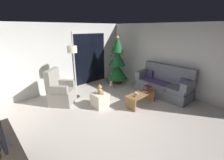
{
  "coord_description": "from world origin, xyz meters",
  "views": [
    {
      "loc": [
        -2.55,
        -2.5,
        2.34
      ],
      "look_at": [
        0.4,
        0.7,
        0.85
      ],
      "focal_mm": 24.76,
      "sensor_mm": 36.0,
      "label": 1
    }
  ],
  "objects_px": {
    "remote_white": "(137,93)",
    "teddy_bear_cream_by_tree": "(111,85)",
    "couch": "(164,84)",
    "book_stack": "(147,87)",
    "coffee_table": "(141,97)",
    "armchair": "(60,92)",
    "cell_phone": "(147,86)",
    "remote_graphite": "(135,96)",
    "remote_silver": "(145,92)",
    "floor_lamp": "(72,54)",
    "teddy_bear_honey": "(100,90)",
    "ottoman": "(100,100)",
    "christmas_tree": "(117,63)"
  },
  "relations": [
    {
      "from": "remote_white",
      "to": "teddy_bear_cream_by_tree",
      "type": "height_order",
      "value": "remote_white"
    },
    {
      "from": "couch",
      "to": "book_stack",
      "type": "distance_m",
      "value": 0.83
    },
    {
      "from": "teddy_bear_cream_by_tree",
      "to": "couch",
      "type": "bearing_deg",
      "value": -63.57
    },
    {
      "from": "coffee_table",
      "to": "teddy_bear_cream_by_tree",
      "type": "height_order",
      "value": "coffee_table"
    },
    {
      "from": "remote_white",
      "to": "armchair",
      "type": "height_order",
      "value": "armchair"
    },
    {
      "from": "cell_phone",
      "to": "armchair",
      "type": "xyz_separation_m",
      "value": [
        -2.17,
        1.73,
        -0.13
      ]
    },
    {
      "from": "remote_white",
      "to": "remote_graphite",
      "type": "distance_m",
      "value": 0.18
    },
    {
      "from": "armchair",
      "to": "remote_graphite",
      "type": "bearing_deg",
      "value": -50.39
    },
    {
      "from": "remote_silver",
      "to": "remote_white",
      "type": "xyz_separation_m",
      "value": [
        -0.29,
        0.09,
        0.0
      ]
    },
    {
      "from": "floor_lamp",
      "to": "teddy_bear_honey",
      "type": "height_order",
      "value": "floor_lamp"
    },
    {
      "from": "coffee_table",
      "to": "cell_phone",
      "type": "xyz_separation_m",
      "value": [
        0.36,
        0.06,
        0.26
      ]
    },
    {
      "from": "couch",
      "to": "teddy_bear_honey",
      "type": "distance_m",
      "value": 2.38
    },
    {
      "from": "floor_lamp",
      "to": "armchair",
      "type": "bearing_deg",
      "value": -168.46
    },
    {
      "from": "ottoman",
      "to": "armchair",
      "type": "bearing_deg",
      "value": 128.3
    },
    {
      "from": "remote_white",
      "to": "teddy_bear_cream_by_tree",
      "type": "bearing_deg",
      "value": -87.73
    },
    {
      "from": "remote_white",
      "to": "christmas_tree",
      "type": "xyz_separation_m",
      "value": [
        1.02,
        1.91,
        0.5
      ]
    },
    {
      "from": "cell_phone",
      "to": "floor_lamp",
      "type": "relative_size",
      "value": 0.08
    },
    {
      "from": "remote_silver",
      "to": "ottoman",
      "type": "xyz_separation_m",
      "value": [
        -1.16,
        0.82,
        -0.2
      ]
    },
    {
      "from": "coffee_table",
      "to": "teddy_bear_cream_by_tree",
      "type": "relative_size",
      "value": 3.86
    },
    {
      "from": "remote_silver",
      "to": "remote_graphite",
      "type": "bearing_deg",
      "value": 160.12
    },
    {
      "from": "remote_silver",
      "to": "teddy_bear_honey",
      "type": "height_order",
      "value": "teddy_bear_honey"
    },
    {
      "from": "armchair",
      "to": "floor_lamp",
      "type": "bearing_deg",
      "value": 11.54
    },
    {
      "from": "remote_graphite",
      "to": "teddy_bear_honey",
      "type": "bearing_deg",
      "value": 19.23
    },
    {
      "from": "armchair",
      "to": "teddy_bear_cream_by_tree",
      "type": "height_order",
      "value": "armchair"
    },
    {
      "from": "coffee_table",
      "to": "remote_graphite",
      "type": "bearing_deg",
      "value": -178.3
    },
    {
      "from": "remote_silver",
      "to": "teddy_bear_honey",
      "type": "bearing_deg",
      "value": 127.6
    },
    {
      "from": "coffee_table",
      "to": "teddy_bear_cream_by_tree",
      "type": "distance_m",
      "value": 1.76
    },
    {
      "from": "teddy_bear_honey",
      "to": "teddy_bear_cream_by_tree",
      "type": "xyz_separation_m",
      "value": [
        1.31,
        0.95,
        -0.43
      ]
    },
    {
      "from": "book_stack",
      "to": "ottoman",
      "type": "relative_size",
      "value": 0.62
    },
    {
      "from": "christmas_tree",
      "to": "teddy_bear_honey",
      "type": "xyz_separation_m",
      "value": [
        -1.89,
        -1.18,
        -0.36
      ]
    },
    {
      "from": "remote_graphite",
      "to": "teddy_bear_cream_by_tree",
      "type": "bearing_deg",
      "value": -41.51
    },
    {
      "from": "remote_graphite",
      "to": "floor_lamp",
      "type": "relative_size",
      "value": 0.09
    },
    {
      "from": "cell_phone",
      "to": "armchair",
      "type": "relative_size",
      "value": 0.13
    },
    {
      "from": "remote_white",
      "to": "teddy_bear_honey",
      "type": "height_order",
      "value": "teddy_bear_honey"
    },
    {
      "from": "coffee_table",
      "to": "teddy_bear_honey",
      "type": "relative_size",
      "value": 3.86
    },
    {
      "from": "ottoman",
      "to": "teddy_bear_cream_by_tree",
      "type": "relative_size",
      "value": 1.54
    },
    {
      "from": "remote_white",
      "to": "cell_phone",
      "type": "bearing_deg",
      "value": -162.04
    },
    {
      "from": "teddy_bear_cream_by_tree",
      "to": "christmas_tree",
      "type": "bearing_deg",
      "value": 22.33
    },
    {
      "from": "remote_white",
      "to": "teddy_bear_cream_by_tree",
      "type": "xyz_separation_m",
      "value": [
        0.45,
        1.68,
        -0.29
      ]
    },
    {
      "from": "floor_lamp",
      "to": "remote_graphite",
      "type": "bearing_deg",
      "value": -64.76
    },
    {
      "from": "ottoman",
      "to": "teddy_bear_honey",
      "type": "height_order",
      "value": "teddy_bear_honey"
    },
    {
      "from": "remote_graphite",
      "to": "cell_phone",
      "type": "distance_m",
      "value": 0.7
    },
    {
      "from": "coffee_table",
      "to": "christmas_tree",
      "type": "relative_size",
      "value": 0.53
    },
    {
      "from": "couch",
      "to": "book_stack",
      "type": "relative_size",
      "value": 7.2
    },
    {
      "from": "couch",
      "to": "ottoman",
      "type": "bearing_deg",
      "value": 158.66
    },
    {
      "from": "coffee_table",
      "to": "book_stack",
      "type": "distance_m",
      "value": 0.44
    },
    {
      "from": "remote_silver",
      "to": "cell_phone",
      "type": "bearing_deg",
      "value": 6.03
    },
    {
      "from": "teddy_bear_honey",
      "to": "christmas_tree",
      "type": "bearing_deg",
      "value": 32.12
    },
    {
      "from": "remote_graphite",
      "to": "armchair",
      "type": "distance_m",
      "value": 2.34
    },
    {
      "from": "remote_graphite",
      "to": "book_stack",
      "type": "xyz_separation_m",
      "value": [
        0.71,
        0.07,
        0.06
      ]
    }
  ]
}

